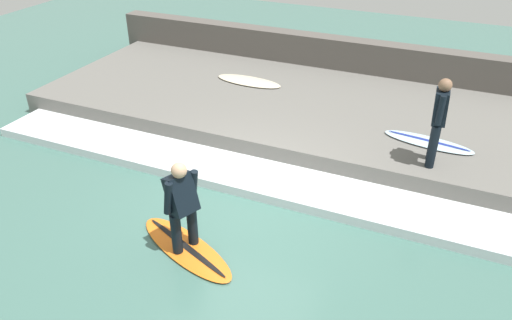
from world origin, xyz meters
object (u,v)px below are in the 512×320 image
at_px(surfer_waiting_near, 439,117).
at_px(surfboard_waiting_near, 428,142).
at_px(surfboard_spare, 249,81).
at_px(surfer_riding, 182,202).
at_px(surfboard_riding, 186,248).

relative_size(surfer_waiting_near, surfboard_waiting_near, 0.91).
height_order(surfboard_waiting_near, surfboard_spare, surfboard_waiting_near).
relative_size(surfer_riding, surfboard_waiting_near, 0.85).
xyz_separation_m(surfboard_riding, surfboard_waiting_near, (4.02, -2.98, 0.49)).
height_order(surfboard_riding, surfboard_spare, surfboard_spare).
bearing_deg(surfboard_waiting_near, surfer_waiting_near, -171.02).
bearing_deg(surfer_riding, surfboard_riding, -90.00).
bearing_deg(surfboard_spare, surfboard_riding, -165.33).
xyz_separation_m(surfer_riding, surfboard_spare, (5.47, 1.43, -0.37)).
xyz_separation_m(surfboard_riding, surfer_waiting_near, (3.30, -3.10, 1.35)).
height_order(surfer_waiting_near, surfboard_waiting_near, surfer_waiting_near).
distance_m(surfboard_riding, surfer_waiting_near, 4.72).
distance_m(surfboard_riding, surfboard_spare, 5.67).
bearing_deg(surfboard_waiting_near, surfboard_riding, 143.44).
distance_m(surfboard_waiting_near, surfboard_spare, 4.65).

